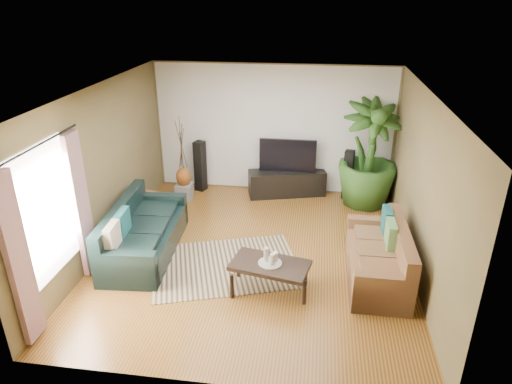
% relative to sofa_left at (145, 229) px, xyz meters
% --- Properties ---
extents(floor, '(5.50, 5.50, 0.00)m').
position_rel_sofa_left_xyz_m(floor, '(1.80, 0.16, -0.42)').
color(floor, '#915E25').
rests_on(floor, ground).
extents(ceiling, '(5.50, 5.50, 0.00)m').
position_rel_sofa_left_xyz_m(ceiling, '(1.80, 0.16, 2.28)').
color(ceiling, white).
rests_on(ceiling, ground).
extents(wall_back, '(5.00, 0.00, 5.00)m').
position_rel_sofa_left_xyz_m(wall_back, '(1.80, 2.91, 0.93)').
color(wall_back, brown).
rests_on(wall_back, ground).
extents(wall_front, '(5.00, 0.00, 5.00)m').
position_rel_sofa_left_xyz_m(wall_front, '(1.80, -2.59, 0.93)').
color(wall_front, brown).
rests_on(wall_front, ground).
extents(wall_left, '(0.00, 5.50, 5.50)m').
position_rel_sofa_left_xyz_m(wall_left, '(-0.70, 0.16, 0.92)').
color(wall_left, brown).
rests_on(wall_left, ground).
extents(wall_right, '(0.00, 5.50, 5.50)m').
position_rel_sofa_left_xyz_m(wall_right, '(4.30, 0.16, 0.92)').
color(wall_right, brown).
rests_on(wall_right, ground).
extents(backwall_panel, '(4.90, 0.00, 4.90)m').
position_rel_sofa_left_xyz_m(backwall_panel, '(1.80, 2.90, 0.93)').
color(backwall_panel, white).
rests_on(backwall_panel, ground).
extents(window_pane, '(0.00, 1.80, 1.80)m').
position_rel_sofa_left_xyz_m(window_pane, '(-0.68, -1.44, 0.97)').
color(window_pane, white).
rests_on(window_pane, ground).
extents(curtain_near, '(0.08, 0.35, 2.20)m').
position_rel_sofa_left_xyz_m(curtain_near, '(-0.63, -2.19, 0.72)').
color(curtain_near, gray).
rests_on(curtain_near, ground).
extents(curtain_far, '(0.08, 0.35, 2.20)m').
position_rel_sofa_left_xyz_m(curtain_far, '(-0.63, -0.69, 0.72)').
color(curtain_far, gray).
rests_on(curtain_far, ground).
extents(curtain_rod, '(0.03, 1.90, 0.03)m').
position_rel_sofa_left_xyz_m(curtain_rod, '(-0.63, -1.44, 1.87)').
color(curtain_rod, black).
rests_on(curtain_rod, ground).
extents(sofa_left, '(1.09, 2.26, 0.85)m').
position_rel_sofa_left_xyz_m(sofa_left, '(0.00, 0.00, 0.00)').
color(sofa_left, black).
rests_on(sofa_left, floor).
extents(sofa_right, '(0.83, 1.83, 0.85)m').
position_rel_sofa_left_xyz_m(sofa_right, '(3.72, -0.24, 0.00)').
color(sofa_right, brown).
rests_on(sofa_right, floor).
extents(area_rug, '(2.67, 2.24, 0.01)m').
position_rel_sofa_left_xyz_m(area_rug, '(1.39, -0.25, -0.42)').
color(area_rug, tan).
rests_on(area_rug, floor).
extents(coffee_table, '(1.20, 0.82, 0.45)m').
position_rel_sofa_left_xyz_m(coffee_table, '(2.16, -0.77, -0.20)').
color(coffee_table, black).
rests_on(coffee_table, floor).
extents(candle_tray, '(0.34, 0.34, 0.02)m').
position_rel_sofa_left_xyz_m(candle_tray, '(2.16, -0.77, 0.03)').
color(candle_tray, '#9B9A95').
rests_on(candle_tray, coffee_table).
extents(candle_tall, '(0.07, 0.07, 0.22)m').
position_rel_sofa_left_xyz_m(candle_tall, '(2.10, -0.74, 0.15)').
color(candle_tall, beige).
rests_on(candle_tall, candle_tray).
extents(candle_mid, '(0.07, 0.07, 0.17)m').
position_rel_sofa_left_xyz_m(candle_mid, '(2.20, -0.81, 0.13)').
color(candle_mid, beige).
rests_on(candle_mid, candle_tray).
extents(candle_short, '(0.07, 0.07, 0.14)m').
position_rel_sofa_left_xyz_m(candle_short, '(2.23, -0.71, 0.11)').
color(candle_short, silver).
rests_on(candle_short, candle_tray).
extents(tv_stand, '(1.67, 0.89, 0.53)m').
position_rel_sofa_left_xyz_m(tv_stand, '(2.14, 2.66, -0.16)').
color(tv_stand, black).
rests_on(tv_stand, floor).
extents(television, '(1.18, 0.06, 0.69)m').
position_rel_sofa_left_xyz_m(television, '(2.14, 2.66, 0.46)').
color(television, black).
rests_on(television, tv_stand).
extents(speaker_left, '(0.25, 0.27, 1.10)m').
position_rel_sofa_left_xyz_m(speaker_left, '(0.26, 2.66, 0.12)').
color(speaker_left, black).
rests_on(speaker_left, floor).
extents(speaker_right, '(0.23, 0.24, 1.04)m').
position_rel_sofa_left_xyz_m(speaker_right, '(3.40, 2.66, 0.10)').
color(speaker_right, black).
rests_on(speaker_right, floor).
extents(potted_plant, '(1.55, 1.55, 2.13)m').
position_rel_sofa_left_xyz_m(potted_plant, '(3.74, 2.43, 0.64)').
color(potted_plant, '#28521B').
rests_on(potted_plant, floor).
extents(plant_pot, '(0.39, 0.39, 0.31)m').
position_rel_sofa_left_xyz_m(plant_pot, '(3.74, 2.43, -0.27)').
color(plant_pot, black).
rests_on(plant_pot, floor).
extents(pedestal, '(0.36, 0.36, 0.33)m').
position_rel_sofa_left_xyz_m(pedestal, '(0.03, 2.14, -0.26)').
color(pedestal, gray).
rests_on(pedestal, floor).
extents(vase, '(0.30, 0.30, 0.43)m').
position_rel_sofa_left_xyz_m(vase, '(0.03, 2.14, 0.06)').
color(vase, brown).
rests_on(vase, pedestal).
extents(side_table, '(0.56, 0.56, 0.48)m').
position_rel_sofa_left_xyz_m(side_table, '(-0.45, 1.20, -0.18)').
color(side_table, brown).
rests_on(side_table, floor).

